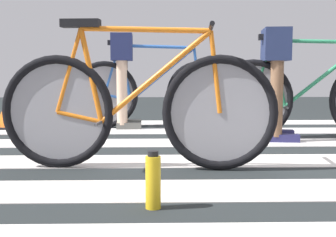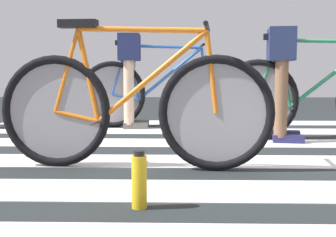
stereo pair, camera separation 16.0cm
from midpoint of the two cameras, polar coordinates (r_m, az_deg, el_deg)
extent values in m
cube|color=#212628|center=(3.51, 10.49, -4.41)|extent=(18.00, 14.00, 0.02)
cube|color=silver|center=(2.45, 14.19, -8.77)|extent=(5.20, 0.44, 0.00)
cube|color=silver|center=(3.17, 9.78, -5.30)|extent=(5.20, 0.44, 0.00)
cube|color=silver|center=(3.96, 10.27, -3.04)|extent=(5.20, 0.44, 0.00)
cube|color=silver|center=(4.67, 7.10, -1.59)|extent=(5.20, 0.44, 0.00)
cube|color=silver|center=(5.42, 7.75, -0.54)|extent=(5.20, 0.44, 0.00)
torus|color=black|center=(2.98, -12.35, 0.85)|extent=(0.72, 0.12, 0.72)
torus|color=black|center=(2.83, 7.63, 0.65)|extent=(0.72, 0.12, 0.72)
cylinder|color=gray|center=(2.98, -12.35, 0.85)|extent=(0.61, 0.06, 0.61)
cylinder|color=gray|center=(2.83, 7.63, 0.65)|extent=(0.61, 0.06, 0.61)
cylinder|color=orange|center=(2.85, -1.68, 11.01)|extent=(0.80, 0.10, 0.05)
cylinder|color=orange|center=(2.83, -0.45, 5.18)|extent=(0.70, 0.09, 0.59)
cylinder|color=orange|center=(2.91, -8.33, 5.33)|extent=(0.16, 0.05, 0.59)
cylinder|color=orange|center=(2.95, -9.76, 0.25)|extent=(0.29, 0.05, 0.09)
cylinder|color=orange|center=(2.95, -10.99, 5.88)|extent=(0.19, 0.04, 0.53)
cylinder|color=orange|center=(2.81, 7.08, 5.73)|extent=(0.09, 0.04, 0.50)
cube|color=black|center=(2.94, -9.59, 11.57)|extent=(0.25, 0.11, 0.05)
cylinder|color=black|center=(2.83, 6.54, 11.23)|extent=(0.07, 0.52, 0.03)
cylinder|color=#4C4C51|center=(2.91, -7.10, -0.37)|extent=(0.05, 0.34, 0.02)
torus|color=black|center=(4.14, 12.18, 2.28)|extent=(0.72, 0.14, 0.72)
cylinder|color=gray|center=(4.14, 12.18, 2.28)|extent=(0.60, 0.08, 0.61)
cylinder|color=#277D53|center=(4.21, 20.07, 9.07)|extent=(0.80, 0.13, 0.05)
cylinder|color=#277D53|center=(4.21, 20.73, 5.09)|extent=(0.70, 0.12, 0.59)
cylinder|color=#277D53|center=(4.15, 15.30, 5.40)|extent=(0.16, 0.05, 0.59)
cylinder|color=#277D53|center=(4.15, 14.11, 1.83)|extent=(0.29, 0.06, 0.09)
cylinder|color=#277D53|center=(4.13, 13.38, 5.86)|extent=(0.19, 0.05, 0.53)
cube|color=black|center=(4.15, 14.60, 9.84)|extent=(0.25, 0.12, 0.05)
cylinder|color=#4C4C51|center=(4.17, 16.01, 1.39)|extent=(0.06, 0.34, 0.02)
cylinder|color=brown|center=(4.28, 14.65, 4.19)|extent=(0.11, 0.11, 0.89)
cylinder|color=brown|center=(4.01, 15.08, 4.06)|extent=(0.11, 0.11, 0.89)
cube|color=#202A4E|center=(4.15, 14.99, 8.90)|extent=(0.27, 0.43, 0.28)
cube|color=navy|center=(4.33, 15.40, -1.93)|extent=(0.27, 0.13, 0.07)
cube|color=navy|center=(4.06, 15.88, -2.48)|extent=(0.27, 0.13, 0.07)
torus|color=black|center=(4.95, -6.05, 3.00)|extent=(0.72, 0.08, 0.72)
torus|color=black|center=(4.96, 5.78, 3.00)|extent=(0.72, 0.08, 0.72)
cylinder|color=gray|center=(4.95, -6.05, 3.00)|extent=(0.61, 0.03, 0.61)
cylinder|color=gray|center=(4.96, 5.78, 3.00)|extent=(0.61, 0.03, 0.61)
cylinder|color=#2A59A8|center=(4.93, 0.46, 8.95)|extent=(0.80, 0.06, 0.05)
cylinder|color=#2A59A8|center=(4.93, 1.16, 5.57)|extent=(0.70, 0.06, 0.59)
cylinder|color=#2A59A8|center=(4.93, -3.52, 5.68)|extent=(0.15, 0.04, 0.59)
cylinder|color=#2A59A8|center=(4.94, -4.42, 2.66)|extent=(0.29, 0.04, 0.09)
cylinder|color=#2A59A8|center=(4.94, -5.15, 6.02)|extent=(0.19, 0.03, 0.53)
cylinder|color=#2A59A8|center=(4.95, 5.47, 5.90)|extent=(0.09, 0.03, 0.50)
cube|color=black|center=(4.94, -4.25, 9.39)|extent=(0.24, 0.10, 0.05)
cylinder|color=black|center=(4.95, 5.15, 9.02)|extent=(0.05, 0.52, 0.03)
cylinder|color=#4C4C51|center=(4.94, -2.80, 2.32)|extent=(0.03, 0.34, 0.02)
cylinder|color=beige|center=(5.07, -3.77, 4.75)|extent=(0.11, 0.11, 0.91)
cylinder|color=beige|center=(4.79, -3.96, 4.67)|extent=(0.11, 0.11, 0.91)
cube|color=navy|center=(4.94, -3.89, 8.82)|extent=(0.23, 0.42, 0.28)
cube|color=#5B5A55|center=(5.10, -2.95, -0.53)|extent=(0.26, 0.11, 0.07)
cube|color=#5B5A55|center=(4.82, -3.08, -0.91)|extent=(0.26, 0.11, 0.07)
cylinder|color=gold|center=(2.08, -1.38, -7.95)|extent=(0.07, 0.07, 0.24)
cylinder|color=black|center=(2.05, -1.39, -4.38)|extent=(0.05, 0.05, 0.02)
cube|color=black|center=(5.23, -16.62, -0.86)|extent=(0.46, 0.46, 0.02)
cone|color=#EA5B14|center=(5.21, -16.71, 1.86)|extent=(0.40, 0.40, 0.52)
cylinder|color=white|center=(5.21, -16.71, 2.14)|extent=(0.22, 0.22, 0.05)
camera|label=1|loc=(0.08, -88.56, 0.15)|focal=48.91mm
camera|label=2|loc=(0.08, 91.44, -0.15)|focal=48.91mm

